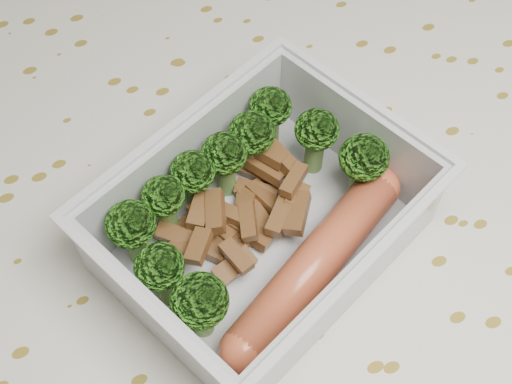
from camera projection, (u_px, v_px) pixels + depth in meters
name	position (u px, v px, depth m)	size (l,w,h in m)	color
dining_table	(260.00, 265.00, 0.52)	(1.40, 0.90, 0.75)	brown
tablecloth	(260.00, 231.00, 0.48)	(1.46, 0.96, 0.19)	silver
lunch_container	(263.00, 227.00, 0.41)	(0.22, 0.19, 0.06)	silver
broccoli_florets	(232.00, 189.00, 0.40)	(0.17, 0.13, 0.05)	#608C3F
meat_pile	(242.00, 212.00, 0.42)	(0.10, 0.08, 0.03)	brown
sausage	(315.00, 264.00, 0.40)	(0.14, 0.09, 0.03)	#C05230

